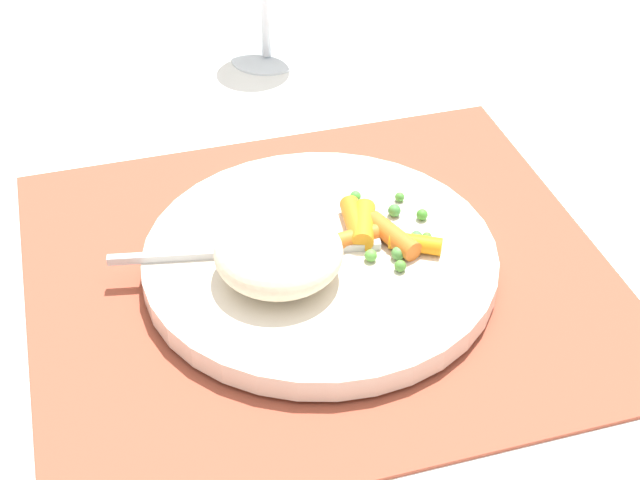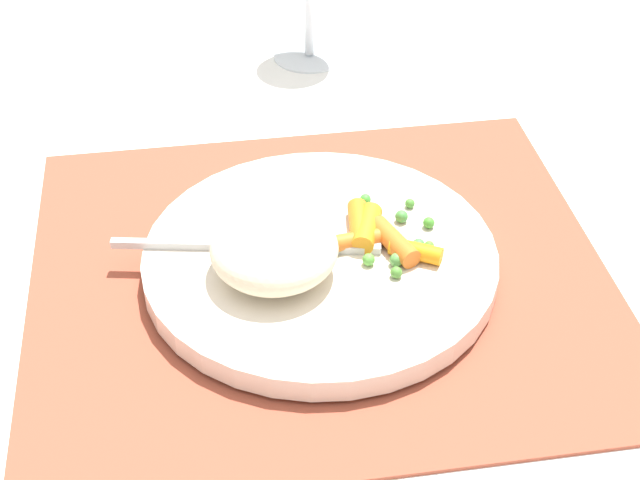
{
  "view_description": "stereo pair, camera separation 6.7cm",
  "coord_description": "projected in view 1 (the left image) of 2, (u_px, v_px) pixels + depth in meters",
  "views": [
    {
      "loc": [
        -0.15,
        -0.51,
        0.46
      ],
      "look_at": [
        0.0,
        0.0,
        0.03
      ],
      "focal_mm": 52.85,
      "sensor_mm": 36.0,
      "label": 1
    },
    {
      "loc": [
        -0.08,
        -0.52,
        0.46
      ],
      "look_at": [
        0.0,
        0.0,
        0.03
      ],
      "focal_mm": 52.85,
      "sensor_mm": 36.0,
      "label": 2
    }
  ],
  "objects": [
    {
      "name": "rice_mound",
      "position": [
        279.0,
        252.0,
        0.65
      ],
      "size": [
        0.09,
        0.09,
        0.04
      ],
      "primitive_type": "ellipsoid",
      "color": "beige",
      "rests_on": "plate"
    },
    {
      "name": "carrot_portion",
      "position": [
        375.0,
        232.0,
        0.69
      ],
      "size": [
        0.08,
        0.07,
        0.02
      ],
      "color": "orange",
      "rests_on": "plate"
    },
    {
      "name": "pea_scatter",
      "position": [
        386.0,
        232.0,
        0.69
      ],
      "size": [
        0.09,
        0.1,
        0.01
      ],
      "color": "#549647",
      "rests_on": "plate"
    },
    {
      "name": "plate",
      "position": [
        320.0,
        260.0,
        0.69
      ],
      "size": [
        0.26,
        0.26,
        0.02
      ],
      "primitive_type": "cylinder",
      "color": "silver",
      "rests_on": "placemat"
    },
    {
      "name": "placemat",
      "position": [
        320.0,
        272.0,
        0.69
      ],
      "size": [
        0.42,
        0.38,
        0.01
      ],
      "primitive_type": "cube",
      "color": "#9E4733",
      "rests_on": "ground_plane"
    },
    {
      "name": "fork",
      "position": [
        275.0,
        250.0,
        0.68
      ],
      "size": [
        0.2,
        0.05,
        0.01
      ],
      "color": "silver",
      "rests_on": "plate"
    },
    {
      "name": "ground_plane",
      "position": [
        320.0,
        275.0,
        0.7
      ],
      "size": [
        2.4,
        2.4,
        0.0
      ],
      "primitive_type": "plane",
      "color": "white"
    }
  ]
}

